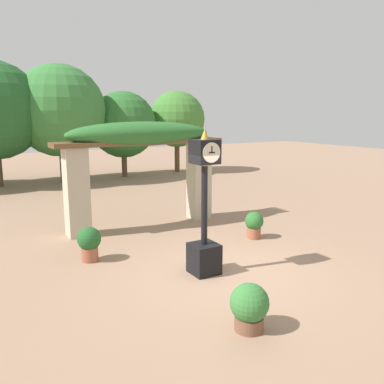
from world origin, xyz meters
name	(u,v)px	position (x,y,z in m)	size (l,w,h in m)	color
ground_plane	(224,273)	(0.00, 0.00, 0.00)	(60.00, 60.00, 0.00)	#9E7A60
pedestal_clock	(204,217)	(-0.37, 0.22, 1.22)	(0.56, 0.56, 3.01)	black
pergola	(142,150)	(0.00, 4.22, 2.26)	(5.05, 1.19, 3.08)	#BCB299
potted_plant_near_left	(254,224)	(2.07, 1.59, 0.40)	(0.50, 0.50, 0.73)	#9E563D
potted_plant_near_right	(89,242)	(-2.24, 2.13, 0.44)	(0.54, 0.54, 0.80)	#9E563D
potted_plant_far_left	(249,306)	(-0.98, -2.08, 0.39)	(0.61, 0.61, 0.76)	brown
tree_line	(32,115)	(-1.41, 13.74, 3.21)	(16.25, 4.94, 5.62)	brown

